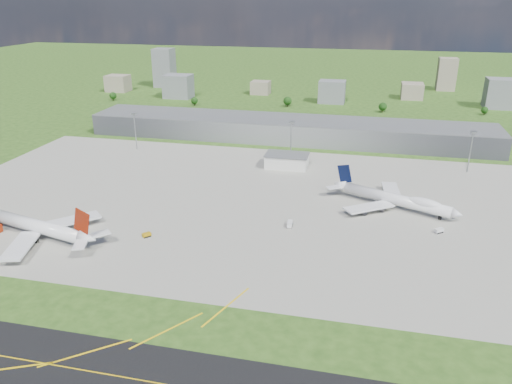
% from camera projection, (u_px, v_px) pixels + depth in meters
% --- Properties ---
extents(ground, '(1400.00, 1400.00, 0.00)m').
position_uv_depth(ground, '(285.00, 145.00, 363.57)').
color(ground, '#2B4C17').
rests_on(ground, ground).
extents(apron, '(360.00, 190.00, 0.08)m').
position_uv_depth(apron, '(267.00, 203.00, 261.82)').
color(apron, '#9B9A8D').
rests_on(apron, ground).
extents(terminal, '(300.00, 42.00, 15.00)m').
position_uv_depth(terminal, '(288.00, 129.00, 374.39)').
color(terminal, slate).
rests_on(terminal, ground).
extents(ops_building, '(26.00, 16.00, 8.00)m').
position_uv_depth(ops_building, '(287.00, 161.00, 314.72)').
color(ops_building, silver).
rests_on(ops_building, ground).
extents(mast_west, '(3.50, 2.00, 25.90)m').
position_uv_depth(mast_west, '(135.00, 125.00, 346.17)').
color(mast_west, gray).
rests_on(mast_west, ground).
extents(mast_center, '(3.50, 2.00, 25.90)m').
position_uv_depth(mast_center, '(291.00, 134.00, 323.25)').
color(mast_center, gray).
rests_on(mast_center, ground).
extents(mast_east, '(3.50, 2.00, 25.90)m').
position_uv_depth(mast_east, '(472.00, 145.00, 300.33)').
color(mast_east, gray).
rests_on(mast_east, ground).
extents(airliner_red_twin, '(70.01, 53.67, 19.42)m').
position_uv_depth(airliner_red_twin, '(38.00, 227.00, 222.85)').
color(airliner_red_twin, white).
rests_on(airliner_red_twin, ground).
extents(airliner_blue_quad, '(64.73, 49.11, 17.93)m').
position_uv_depth(airliner_blue_quad, '(396.00, 199.00, 253.17)').
color(airliner_blue_quad, white).
rests_on(airliner_blue_quad, ground).
extents(tug_yellow, '(4.16, 4.30, 1.88)m').
position_uv_depth(tug_yellow, '(147.00, 235.00, 224.56)').
color(tug_yellow, '#C3910B').
rests_on(tug_yellow, ground).
extents(van_white_near, '(2.59, 5.20, 2.59)m').
position_uv_depth(van_white_near, '(290.00, 224.00, 234.41)').
color(van_white_near, silver).
rests_on(van_white_near, ground).
extents(van_white_far, '(4.51, 4.11, 2.21)m').
position_uv_depth(van_white_far, '(439.00, 231.00, 228.34)').
color(van_white_far, silver).
rests_on(van_white_far, ground).
extents(bldg_far_w, '(24.00, 20.00, 18.00)m').
position_uv_depth(bldg_far_w, '(118.00, 83.00, 560.09)').
color(bldg_far_w, gray).
rests_on(bldg_far_w, ground).
extents(bldg_w, '(28.00, 22.00, 24.00)m').
position_uv_depth(bldg_w, '(178.00, 86.00, 524.19)').
color(bldg_w, slate).
rests_on(bldg_w, ground).
extents(bldg_cw, '(20.00, 18.00, 14.00)m').
position_uv_depth(bldg_cw, '(261.00, 88.00, 545.60)').
color(bldg_cw, gray).
rests_on(bldg_cw, ground).
extents(bldg_c, '(26.00, 20.00, 22.00)m').
position_uv_depth(bldg_c, '(332.00, 92.00, 500.28)').
color(bldg_c, slate).
rests_on(bldg_c, ground).
extents(bldg_ce, '(22.00, 24.00, 16.00)m').
position_uv_depth(bldg_ce, '(412.00, 91.00, 520.96)').
color(bldg_ce, gray).
rests_on(bldg_ce, ground).
extents(bldg_e, '(30.00, 22.00, 28.00)m').
position_uv_depth(bldg_e, '(502.00, 94.00, 474.90)').
color(bldg_e, slate).
rests_on(bldg_e, ground).
extents(bldg_tall_w, '(22.00, 20.00, 44.00)m').
position_uv_depth(bldg_tall_w, '(164.00, 68.00, 583.19)').
color(bldg_tall_w, slate).
rests_on(bldg_tall_w, ground).
extents(bldg_tall_e, '(20.00, 18.00, 36.00)m').
position_uv_depth(bldg_tall_e, '(447.00, 74.00, 563.29)').
color(bldg_tall_e, gray).
rests_on(bldg_tall_e, ground).
extents(tree_far_w, '(7.20, 7.20, 8.80)m').
position_uv_depth(tree_far_w, '(113.00, 96.00, 512.03)').
color(tree_far_w, '#382314').
rests_on(tree_far_w, ground).
extents(tree_w, '(6.75, 6.75, 8.25)m').
position_uv_depth(tree_w, '(194.00, 101.00, 488.87)').
color(tree_w, '#382314').
rests_on(tree_w, ground).
extents(tree_c, '(8.10, 8.10, 9.90)m').
position_uv_depth(tree_c, '(288.00, 101.00, 483.35)').
color(tree_c, '#382314').
rests_on(tree_c, ground).
extents(tree_e, '(7.65, 7.65, 9.35)m').
position_uv_depth(tree_e, '(383.00, 107.00, 460.18)').
color(tree_e, '#382314').
rests_on(tree_e, ground).
extents(tree_far_e, '(6.30, 6.30, 7.70)m').
position_uv_depth(tree_far_e, '(485.00, 110.00, 450.85)').
color(tree_far_e, '#382314').
rests_on(tree_far_e, ground).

